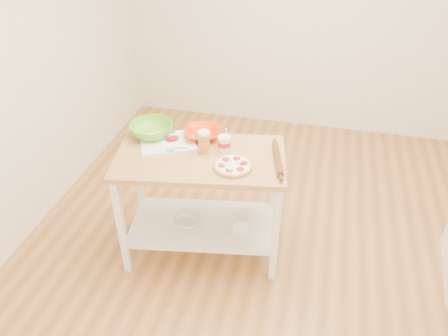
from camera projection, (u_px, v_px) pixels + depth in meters
room_shell at (277, 103)px, 2.79m from camera, size 4.04×4.54×2.74m
prep_island at (201, 184)px, 3.24m from camera, size 1.29×0.85×0.90m
pizza at (233, 166)px, 2.97m from camera, size 0.27×0.27×0.04m
cutting_board at (167, 142)px, 3.24m from camera, size 0.49×0.44×0.04m
spatula at (176, 149)px, 3.14m from camera, size 0.14×0.09×0.01m
knife at (153, 135)px, 3.30m from camera, size 0.24×0.17×0.01m
orange_bowl at (203, 133)px, 3.29m from camera, size 0.34×0.34×0.07m
green_bowl at (152, 130)px, 3.30m from camera, size 0.44×0.44×0.10m
beer_pint at (204, 142)px, 3.09m from camera, size 0.08×0.08×0.17m
yogurt_tub at (224, 143)px, 3.13m from camera, size 0.09×0.09×0.20m
rolling_pin at (278, 159)px, 3.02m from camera, size 0.13×0.39×0.05m
shelf_glass_bowl at (187, 222)px, 3.43m from camera, size 0.24×0.24×0.06m
shelf_bin at (241, 223)px, 3.38m from camera, size 0.14×0.14×0.12m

